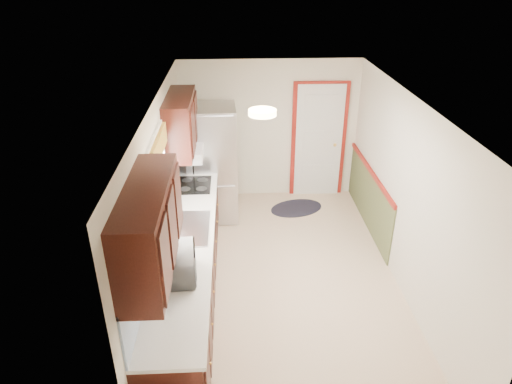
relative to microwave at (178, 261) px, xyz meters
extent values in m
cube|color=beige|center=(1.20, 1.11, -1.12)|extent=(3.20, 5.20, 0.12)
cube|color=white|center=(1.20, 1.11, 1.28)|extent=(3.20, 5.20, 0.12)
cube|color=#EFE7CF|center=(1.20, 3.61, 0.08)|extent=(3.20, 0.10, 2.40)
cube|color=#EFE7CF|center=(1.20, -1.39, 0.08)|extent=(3.20, 0.10, 2.40)
cube|color=#EFE7CF|center=(-0.30, 1.11, 0.08)|extent=(0.10, 5.20, 2.40)
cube|color=#EFE7CF|center=(2.70, 1.11, 0.08)|extent=(0.10, 5.20, 2.40)
cube|color=black|center=(0.00, 0.81, -0.67)|extent=(0.60, 4.00, 0.90)
cube|color=white|center=(0.01, 0.81, -0.20)|extent=(0.63, 4.00, 0.04)
cube|color=#5C93DF|center=(-0.29, 0.81, 0.10)|extent=(0.02, 4.00, 0.55)
cube|color=black|center=(-0.12, -0.49, 0.71)|extent=(0.35, 1.40, 0.75)
cube|color=black|center=(-0.12, 2.21, 0.71)|extent=(0.35, 1.20, 0.75)
cube|color=white|center=(-0.29, 0.91, 0.50)|extent=(0.02, 1.00, 0.90)
cube|color=#C56125|center=(-0.24, 0.91, 0.85)|extent=(0.05, 1.12, 0.24)
cube|color=#B7B7BC|center=(0.01, 0.91, -0.17)|extent=(0.52, 0.82, 0.02)
cube|color=white|center=(-0.07, 2.26, 0.26)|extent=(0.45, 0.60, 0.15)
cube|color=maroon|center=(2.05, 3.58, -0.12)|extent=(0.94, 0.05, 2.08)
cube|color=white|center=(2.05, 3.55, -0.12)|extent=(0.80, 0.04, 2.00)
cube|color=#4E5831|center=(2.69, 2.46, -0.67)|extent=(0.02, 2.30, 0.90)
cube|color=maroon|center=(2.67, 2.46, -0.20)|extent=(0.04, 2.30, 0.06)
cylinder|color=#FFD88C|center=(0.90, 0.91, 1.24)|extent=(0.30, 0.30, 0.06)
imported|color=white|center=(0.00, 0.00, 0.00)|extent=(0.34, 0.56, 0.36)
cube|color=#B7B7BC|center=(0.23, 2.86, -0.19)|extent=(0.80, 0.76, 1.86)
cylinder|color=black|center=(-0.02, 2.46, -0.28)|extent=(0.02, 0.02, 1.30)
ellipsoid|color=black|center=(1.63, 3.01, -1.11)|extent=(1.05, 0.84, 0.01)
cube|color=black|center=(0.01, 2.07, -0.17)|extent=(0.47, 0.57, 0.02)
camera|label=1|loc=(0.59, -3.77, 2.70)|focal=32.00mm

